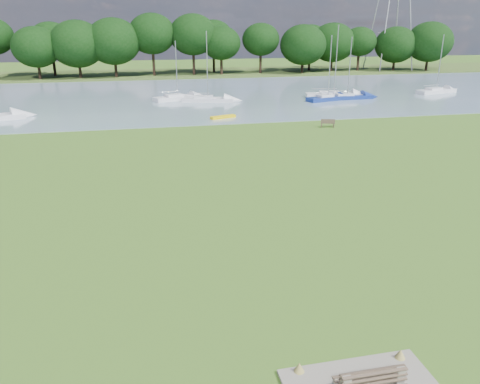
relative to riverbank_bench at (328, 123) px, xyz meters
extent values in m
plane|color=olive|center=(-12.22, -18.66, -0.41)|extent=(220.00, 220.00, 0.00)
cube|color=gray|center=(-12.22, 23.34, -0.41)|extent=(220.00, 40.00, 0.10)
cube|color=#4C6626|center=(-12.22, 53.34, -0.41)|extent=(220.00, 20.00, 0.40)
cube|color=gray|center=(-11.47, -32.66, 0.31)|extent=(0.22, 0.18, 0.55)
cube|color=brown|center=(-12.22, -32.74, 0.44)|extent=(1.81, 0.13, 0.44)
cube|color=brown|center=(-12.22, -32.33, 0.14)|extent=(1.81, 0.40, 0.04)
cube|color=brown|center=(-12.22, -32.58, 0.44)|extent=(1.81, 0.13, 0.44)
cube|color=brown|center=(-0.54, 0.22, -0.21)|extent=(0.18, 0.40, 0.41)
cube|color=brown|center=(0.57, -0.11, -0.21)|extent=(0.18, 0.40, 0.41)
cube|color=brown|center=(0.02, 0.06, 0.00)|extent=(1.39, 0.76, 0.04)
cube|color=brown|center=(-0.03, -0.11, 0.21)|extent=(1.29, 0.42, 0.40)
cube|color=yellow|center=(-9.01, 6.43, -0.23)|extent=(2.82, 1.55, 0.28)
cylinder|color=black|center=(-35.22, 49.34, 1.69)|extent=(0.50, 0.50, 3.80)
ellipsoid|color=black|center=(-35.22, 49.34, 6.34)|extent=(6.98, 6.98, 5.93)
cylinder|color=black|center=(-28.22, 49.34, 1.83)|extent=(0.50, 0.50, 4.09)
ellipsoid|color=black|center=(-28.22, 49.34, 6.83)|extent=(7.98, 7.98, 6.78)
cylinder|color=black|center=(-21.22, 49.34, 1.40)|extent=(0.50, 0.50, 3.23)
ellipsoid|color=black|center=(-21.22, 49.34, 5.35)|extent=(8.97, 8.97, 7.63)
cylinder|color=black|center=(-14.22, 49.34, 1.54)|extent=(0.50, 0.50, 3.52)
ellipsoid|color=black|center=(-14.22, 49.34, 5.84)|extent=(6.98, 6.98, 5.93)
cylinder|color=black|center=(-7.22, 49.34, 1.69)|extent=(0.50, 0.50, 3.80)
ellipsoid|color=black|center=(-7.22, 49.34, 6.34)|extent=(7.98, 7.98, 6.78)
cylinder|color=black|center=(-0.22, 49.34, 1.83)|extent=(0.50, 0.50, 4.09)
ellipsoid|color=black|center=(-0.22, 49.34, 6.83)|extent=(8.97, 8.97, 7.63)
cylinder|color=black|center=(6.78, 49.34, 1.40)|extent=(0.50, 0.50, 3.23)
ellipsoid|color=black|center=(6.78, 49.34, 5.35)|extent=(6.98, 6.98, 5.93)
cylinder|color=black|center=(13.78, 49.34, 1.54)|extent=(0.50, 0.50, 3.52)
ellipsoid|color=black|center=(13.78, 49.34, 5.84)|extent=(7.98, 7.98, 6.78)
cylinder|color=black|center=(20.78, 49.34, 1.69)|extent=(0.50, 0.50, 3.80)
ellipsoid|color=black|center=(20.78, 49.34, 6.34)|extent=(8.97, 8.97, 7.63)
cylinder|color=black|center=(27.78, 49.34, 1.83)|extent=(0.50, 0.50, 4.09)
ellipsoid|color=black|center=(27.78, 49.34, 6.83)|extent=(6.98, 6.98, 5.93)
cylinder|color=black|center=(34.78, 49.34, 1.40)|extent=(0.50, 0.50, 3.23)
ellipsoid|color=black|center=(34.78, 49.34, 5.35)|extent=(7.98, 7.98, 6.78)
cylinder|color=black|center=(41.78, 49.34, 1.54)|extent=(0.50, 0.50, 3.52)
ellipsoid|color=black|center=(41.78, 49.34, 5.84)|extent=(8.97, 8.97, 7.63)
cube|color=navy|center=(9.28, 15.87, -0.03)|extent=(6.69, 2.13, 0.67)
cube|color=silver|center=(8.75, 15.84, 0.38)|extent=(2.38, 1.55, 0.43)
cylinder|color=#A5A8AD|center=(9.28, 15.87, 3.75)|extent=(0.12, 0.12, 7.27)
cube|color=navy|center=(6.29, 15.23, -0.01)|extent=(6.07, 3.22, 0.72)
cube|color=silver|center=(5.84, 15.09, 0.43)|extent=(2.33, 1.81, 0.46)
cylinder|color=#A5A8AD|center=(6.29, 15.23, 3.89)|extent=(0.12, 0.12, 7.49)
cube|color=silver|center=(23.96, 18.35, 0.00)|extent=(6.47, 3.20, 0.73)
cube|color=silver|center=(23.48, 18.23, 0.44)|extent=(2.45, 1.86, 0.47)
cylinder|color=#A5A8AD|center=(23.96, 18.35, 3.84)|extent=(0.13, 0.13, 7.37)
cube|color=silver|center=(8.15, 17.65, 0.00)|extent=(7.70, 3.75, 0.73)
cube|color=silver|center=(7.58, 17.79, 0.44)|extent=(2.90, 2.19, 0.47)
cylinder|color=#A5A8AD|center=(8.15, 17.65, 4.49)|extent=(0.13, 0.13, 8.67)
cube|color=silver|center=(-8.90, 17.60, -0.03)|extent=(6.75, 3.43, 0.67)
cube|color=silver|center=(-9.40, 17.74, 0.38)|extent=(2.57, 1.97, 0.43)
cylinder|color=#A5A8AD|center=(-8.90, 17.60, 4.11)|extent=(0.12, 0.12, 7.99)
cube|color=silver|center=(-12.50, 19.81, 0.00)|extent=(6.48, 4.00, 0.72)
cube|color=silver|center=(-12.97, 19.62, 0.43)|extent=(2.56, 2.11, 0.46)
cylinder|color=#A5A8AD|center=(-12.50, 19.81, 3.55)|extent=(0.12, 0.12, 6.79)
camera|label=1|loc=(-17.66, -41.40, 9.00)|focal=35.00mm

